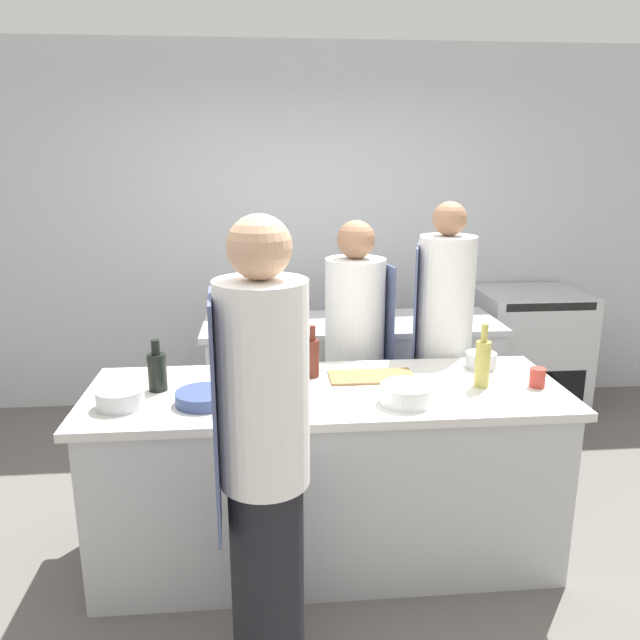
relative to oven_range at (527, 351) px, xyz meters
name	(u,v)px	position (x,y,z in m)	size (l,w,h in m)	color
ground_plane	(326,550)	(-1.77, -1.73, -0.48)	(16.00, 16.00, 0.00)	#605B56
wall_back	(300,231)	(-1.77, 0.40, 0.92)	(8.00, 0.06, 2.80)	silver
prep_counter	(326,472)	(-1.77, -1.73, -0.03)	(2.30, 0.81, 0.89)	#B7BABC
pass_counter	(351,383)	(-1.47, -0.50, -0.03)	(1.99, 0.65, 0.89)	#B7BABC
oven_range	(527,351)	(0.00, 0.00, 0.00)	(0.79, 0.70, 0.96)	#B7BABC
chef_at_prep_near	(264,459)	(-2.07, -2.46, 0.43)	(0.35, 0.33, 1.80)	black
chef_at_stove	(355,356)	(-1.52, -1.00, 0.33)	(0.39, 0.37, 1.62)	black
chef_at_pass_far	(442,350)	(-1.03, -1.14, 0.40)	(0.37, 0.35, 1.74)	black
bottle_olive_oil	(313,357)	(-1.82, -1.55, 0.52)	(0.07, 0.07, 0.27)	#5B2319
bottle_vinegar	(258,381)	(-2.09, -1.87, 0.52)	(0.07, 0.07, 0.26)	#19471E
bottle_wine	(483,362)	(-1.02, -1.76, 0.54)	(0.07, 0.07, 0.31)	#B2A84C
bottle_cooking_oil	(157,370)	(-2.57, -1.67, 0.51)	(0.09, 0.09, 0.25)	black
bowl_mixing_large	(120,398)	(-2.71, -1.87, 0.46)	(0.21, 0.21, 0.08)	#B7BABC
bowl_prep_small	(204,398)	(-2.34, -1.86, 0.44)	(0.25, 0.25, 0.06)	navy
bowl_ceramic_blue	(481,360)	(-0.93, -1.50, 0.45)	(0.16, 0.16, 0.08)	#B7BABC
bowl_wooden_salad	(406,394)	(-1.43, -1.94, 0.46)	(0.24, 0.24, 0.09)	white
cup	(537,378)	(-0.75, -1.79, 0.46)	(0.07, 0.07, 0.09)	#B2382D
cutting_board	(371,377)	(-1.53, -1.60, 0.42)	(0.43, 0.21, 0.01)	olive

